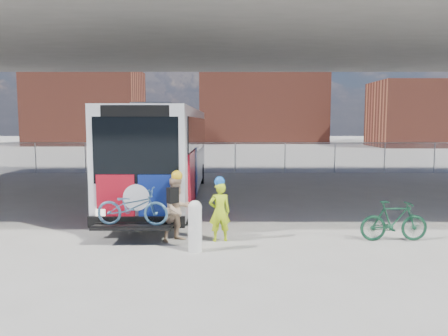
{
  "coord_description": "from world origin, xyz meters",
  "views": [
    {
      "loc": [
        0.28,
        -14.13,
        3.08
      ],
      "look_at": [
        0.31,
        -0.21,
        1.6
      ],
      "focal_mm": 35.0,
      "sensor_mm": 36.0,
      "label": 1
    }
  ],
  "objects_px": {
    "bollard": "(195,224)",
    "bus": "(166,146)",
    "cyclist_tan": "(177,208)",
    "cyclist_hivis": "(220,210)",
    "bike_parked": "(394,221)"
  },
  "relations": [
    {
      "from": "bus",
      "to": "cyclist_tan",
      "type": "xyz_separation_m",
      "value": [
        1.1,
        -6.32,
        -1.24
      ]
    },
    {
      "from": "bus",
      "to": "cyclist_tan",
      "type": "distance_m",
      "value": 6.53
    },
    {
      "from": "bike_parked",
      "to": "cyclist_hivis",
      "type": "bearing_deg",
      "value": 88.64
    },
    {
      "from": "bollard",
      "to": "bus",
      "type": "bearing_deg",
      "value": 102.56
    },
    {
      "from": "cyclist_tan",
      "to": "bike_parked",
      "type": "distance_m",
      "value": 5.61
    },
    {
      "from": "cyclist_tan",
      "to": "cyclist_hivis",
      "type": "bearing_deg",
      "value": -40.94
    },
    {
      "from": "cyclist_tan",
      "to": "bollard",
      "type": "bearing_deg",
      "value": -101.65
    },
    {
      "from": "bus",
      "to": "bollard",
      "type": "xyz_separation_m",
      "value": [
        1.61,
        -7.23,
        -1.45
      ]
    },
    {
      "from": "cyclist_hivis",
      "to": "cyclist_tan",
      "type": "bearing_deg",
      "value": -12.19
    },
    {
      "from": "bollard",
      "to": "cyclist_hivis",
      "type": "xyz_separation_m",
      "value": [
        0.58,
        0.91,
        0.15
      ]
    },
    {
      "from": "bollard",
      "to": "bike_parked",
      "type": "bearing_deg",
      "value": 10.17
    },
    {
      "from": "cyclist_hivis",
      "to": "cyclist_tan",
      "type": "height_order",
      "value": "cyclist_tan"
    },
    {
      "from": "bus",
      "to": "cyclist_hivis",
      "type": "height_order",
      "value": "bus"
    },
    {
      "from": "bus",
      "to": "cyclist_tan",
      "type": "height_order",
      "value": "bus"
    },
    {
      "from": "bollard",
      "to": "cyclist_tan",
      "type": "relative_size",
      "value": 0.67
    }
  ]
}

